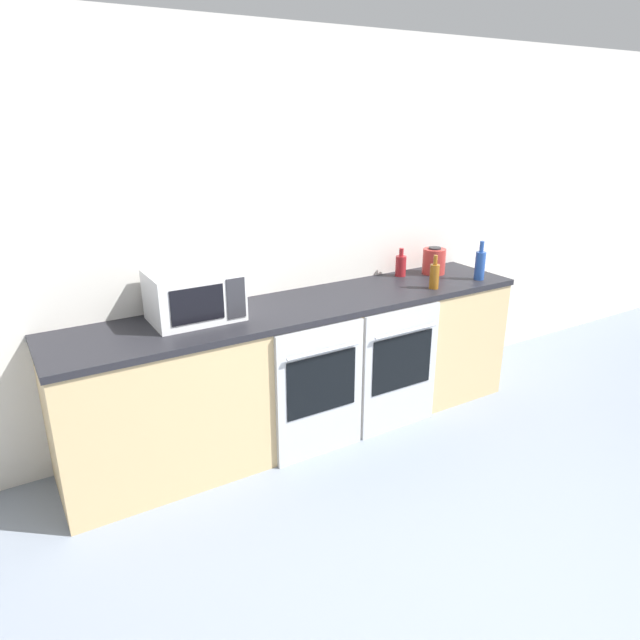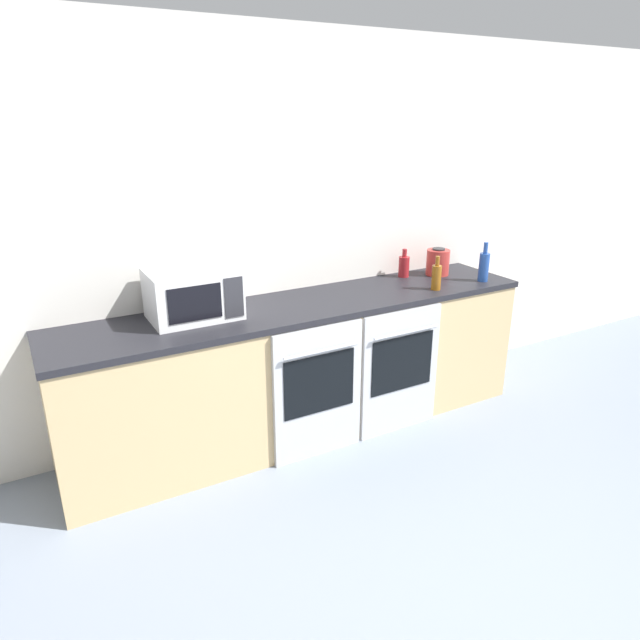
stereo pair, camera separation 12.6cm
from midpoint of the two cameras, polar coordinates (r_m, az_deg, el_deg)
name	(u,v)px [view 1 (the left image)]	position (r m, az deg, el deg)	size (l,w,h in m)	color
ground_plane	(535,633)	(2.88, 19.44, -27.43)	(16.00, 16.00, 0.00)	gray
wall_back	(278,236)	(3.87, -5.13, 8.37)	(10.00, 0.06, 2.60)	silver
counter_back	(305,368)	(3.85, -2.47, -4.83)	(3.20, 0.65, 0.92)	tan
oven_left	(321,392)	(3.56, -0.97, -7.22)	(0.61, 0.06, 0.88)	#B7BABF
oven_right	(400,370)	(3.89, 7.13, -4.96)	(0.61, 0.06, 0.88)	#B7BABF
microwave	(194,295)	(3.44, -13.49, 2.44)	(0.52, 0.37, 0.30)	silver
bottle_blue	(480,265)	(4.33, 14.91, 5.37)	(0.07, 0.07, 0.29)	#234793
bottle_red	(401,265)	(4.32, 7.25, 5.46)	(0.08, 0.08, 0.21)	maroon
bottle_amber	(434,276)	(4.03, 10.49, 4.39)	(0.07, 0.07, 0.24)	#8C5114
kettle	(434,261)	(4.42, 10.53, 5.82)	(0.17, 0.17, 0.20)	#B2332D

